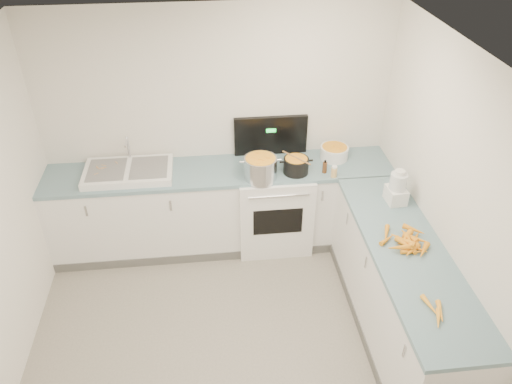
{
  "coord_description": "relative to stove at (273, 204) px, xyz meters",
  "views": [
    {
      "loc": [
        -0.11,
        -2.58,
        3.58
      ],
      "look_at": [
        0.3,
        1.1,
        1.05
      ],
      "focal_mm": 35.0,
      "sensor_mm": 36.0,
      "label": 1
    }
  ],
  "objects": [
    {
      "name": "floor",
      "position": [
        -0.55,
        -1.69,
        -0.47
      ],
      "size": [
        3.5,
        4.0,
        0.0
      ],
      "primitive_type": null,
      "color": "gray",
      "rests_on": "ground"
    },
    {
      "name": "ceiling",
      "position": [
        -0.55,
        -1.69,
        2.03
      ],
      "size": [
        3.5,
        4.0,
        0.0
      ],
      "primitive_type": null,
      "rotation": [
        3.14,
        0.0,
        0.0
      ],
      "color": "silver",
      "rests_on": "ground"
    },
    {
      "name": "wall_back",
      "position": [
        -0.55,
        0.31,
        0.78
      ],
      "size": [
        3.5,
        0.0,
        2.5
      ],
      "primitive_type": null,
      "rotation": [
        1.57,
        0.0,
        0.0
      ],
      "color": "silver",
      "rests_on": "ground"
    },
    {
      "name": "wall_right",
      "position": [
        1.2,
        -1.69,
        0.78
      ],
      "size": [
        0.0,
        4.0,
        2.5
      ],
      "primitive_type": null,
      "rotation": [
        1.57,
        0.0,
        -1.57
      ],
      "color": "silver",
      "rests_on": "ground"
    },
    {
      "name": "counter_back",
      "position": [
        -0.55,
        0.01,
        -0.0
      ],
      "size": [
        3.5,
        0.62,
        0.94
      ],
      "color": "white",
      "rests_on": "ground"
    },
    {
      "name": "counter_right",
      "position": [
        0.9,
        -1.39,
        -0.0
      ],
      "size": [
        0.62,
        2.2,
        0.94
      ],
      "color": "white",
      "rests_on": "ground"
    },
    {
      "name": "stove",
      "position": [
        0.0,
        0.0,
        0.0
      ],
      "size": [
        0.76,
        0.65,
        1.36
      ],
      "color": "white",
      "rests_on": "ground"
    },
    {
      "name": "sink",
      "position": [
        -1.45,
        0.02,
        0.5
      ],
      "size": [
        0.86,
        0.52,
        0.31
      ],
      "color": "white",
      "rests_on": "counter_back"
    },
    {
      "name": "steel_pot",
      "position": [
        -0.16,
        -0.17,
        0.56
      ],
      "size": [
        0.41,
        0.41,
        0.24
      ],
      "primitive_type": "cylinder",
      "rotation": [
        0.0,
        0.0,
        0.36
      ],
      "color": "silver",
      "rests_on": "stove"
    },
    {
      "name": "black_pot",
      "position": [
        0.2,
        -0.12,
        0.53
      ],
      "size": [
        0.25,
        0.25,
        0.18
      ],
      "primitive_type": "cylinder",
      "rotation": [
        0.0,
        0.0,
        0.01
      ],
      "color": "black",
      "rests_on": "stove"
    },
    {
      "name": "wooden_spoon",
      "position": [
        0.2,
        -0.12,
        0.63
      ],
      "size": [
        0.24,
        0.29,
        0.02
      ],
      "primitive_type": "cylinder",
      "rotation": [
        1.57,
        0.0,
        0.67
      ],
      "color": "#AD7A47",
      "rests_on": "black_pot"
    },
    {
      "name": "mixing_bowl",
      "position": [
        0.64,
        0.11,
        0.53
      ],
      "size": [
        0.36,
        0.36,
        0.13
      ],
      "primitive_type": "cylinder",
      "rotation": [
        0.0,
        0.0,
        -0.3
      ],
      "color": "white",
      "rests_on": "counter_back"
    },
    {
      "name": "extract_bottle",
      "position": [
        0.48,
        -0.16,
        0.52
      ],
      "size": [
        0.05,
        0.05,
        0.11
      ],
      "primitive_type": "cylinder",
      "color": "#593319",
      "rests_on": "counter_back"
    },
    {
      "name": "spice_jar",
      "position": [
        0.56,
        -0.24,
        0.52
      ],
      "size": [
        0.06,
        0.06,
        0.1
      ],
      "primitive_type": "cylinder",
      "color": "#E5B266",
      "rests_on": "counter_back"
    },
    {
      "name": "food_processor",
      "position": [
        1.01,
        -0.72,
        0.61
      ],
      "size": [
        0.17,
        0.21,
        0.33
      ],
      "color": "white",
      "rests_on": "counter_right"
    },
    {
      "name": "carrot_pile",
      "position": [
        0.91,
        -1.32,
        0.5
      ],
      "size": [
        0.41,
        0.44,
        0.09
      ],
      "color": "orange",
      "rests_on": "counter_right"
    },
    {
      "name": "peeled_carrots",
      "position": [
        0.84,
        -2.05,
        0.49
      ],
      "size": [
        0.13,
        0.3,
        0.04
      ],
      "color": "#FFA326",
      "rests_on": "counter_right"
    },
    {
      "name": "peelings",
      "position": [
        -1.66,
        0.03,
        0.54
      ],
      "size": [
        0.22,
        0.24,
        0.01
      ],
      "color": "tan",
      "rests_on": "sink"
    }
  ]
}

